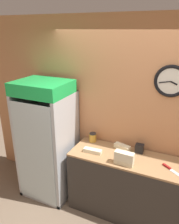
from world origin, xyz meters
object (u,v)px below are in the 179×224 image
sandwich_flat_left (93,151)px  sandwich_flat_right (122,147)px  sandwich_stack_bottom (124,162)px  chefs_knife (171,170)px  condiment_jar (93,137)px  sandwich_stack_top (124,154)px  napkin_dispenser (139,148)px  beverage_cooler (49,134)px  sandwich_stack_middle (124,158)px

sandwich_flat_left → sandwich_flat_right: sandwich_flat_right is taller
sandwich_stack_bottom → sandwich_flat_right: size_ratio=1.00×
chefs_knife → condiment_jar: (-1.15, 0.26, 0.06)m
sandwich_flat_left → sandwich_stack_top: bearing=-10.4°
napkin_dispenser → sandwich_flat_right: bearing=-178.4°
sandwich_stack_top → chefs_knife: (0.55, 0.12, -0.14)m
sandwich_stack_top → sandwich_flat_right: 0.40m
condiment_jar → sandwich_flat_left: bearing=-66.1°
chefs_knife → sandwich_stack_top: bearing=-167.7°
napkin_dispenser → sandwich_flat_left: bearing=-154.0°
sandwich_stack_bottom → sandwich_stack_top: size_ratio=1.01×
beverage_cooler → sandwich_stack_top: beverage_cooler is taller
sandwich_stack_top → condiment_jar: sandwich_stack_top is taller
sandwich_stack_middle → chefs_knife: size_ratio=0.78×
sandwich_stack_middle → sandwich_flat_right: sandwich_stack_middle is taller
sandwich_flat_right → napkin_dispenser: bearing=1.6°
sandwich_flat_left → condiment_jar: 0.33m
sandwich_stack_bottom → sandwich_flat_right: sandwich_flat_right is taller
beverage_cooler → sandwich_flat_left: (0.77, -0.08, -0.06)m
beverage_cooler → sandwich_stack_bottom: 1.25m
napkin_dispenser → chefs_knife: bearing=-28.9°
napkin_dispenser → beverage_cooler: bearing=-171.6°
sandwich_stack_top → condiment_jar: (-0.60, 0.38, -0.08)m
sandwich_flat_left → napkin_dispenser: bearing=26.0°
chefs_knife → napkin_dispenser: 0.51m
sandwich_stack_top → chefs_knife: bearing=12.3°
sandwich_stack_middle → condiment_jar: bearing=147.3°
sandwich_stack_middle → napkin_dispenser: bearing=73.4°
condiment_jar → napkin_dispenser: size_ratio=1.11×
beverage_cooler → sandwich_stack_middle: 1.25m
sandwich_flat_left → napkin_dispenser: size_ratio=2.13×
beverage_cooler → condiment_jar: bearing=18.7°
sandwich_flat_left → chefs_knife: 1.02m
sandwich_stack_bottom → chefs_knife: 0.57m
sandwich_stack_top → sandwich_flat_left: size_ratio=0.95×
sandwich_flat_right → chefs_knife: size_ratio=0.78×
sandwich_stack_middle → sandwich_stack_top: 0.06m
sandwich_stack_middle → napkin_dispenser: (0.11, 0.37, -0.03)m
sandwich_stack_bottom → sandwich_stack_top: sandwich_stack_top is taller
sandwich_flat_left → napkin_dispenser: 0.64m
condiment_jar → napkin_dispenser: bearing=-1.4°
sandwich_stack_middle → sandwich_flat_left: 0.48m
sandwich_stack_top → sandwich_flat_right: bearing=110.0°
sandwich_stack_middle → sandwich_flat_right: 0.39m
sandwich_flat_left → condiment_jar: condiment_jar is taller
sandwich_stack_bottom → sandwich_stack_top: (0.00, 0.00, 0.11)m
beverage_cooler → chefs_knife: (1.79, -0.05, -0.08)m
beverage_cooler → condiment_jar: (0.64, 0.22, -0.02)m
sandwich_flat_left → condiment_jar: (-0.13, 0.30, 0.04)m
sandwich_flat_left → napkin_dispenser: (0.58, 0.28, 0.03)m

